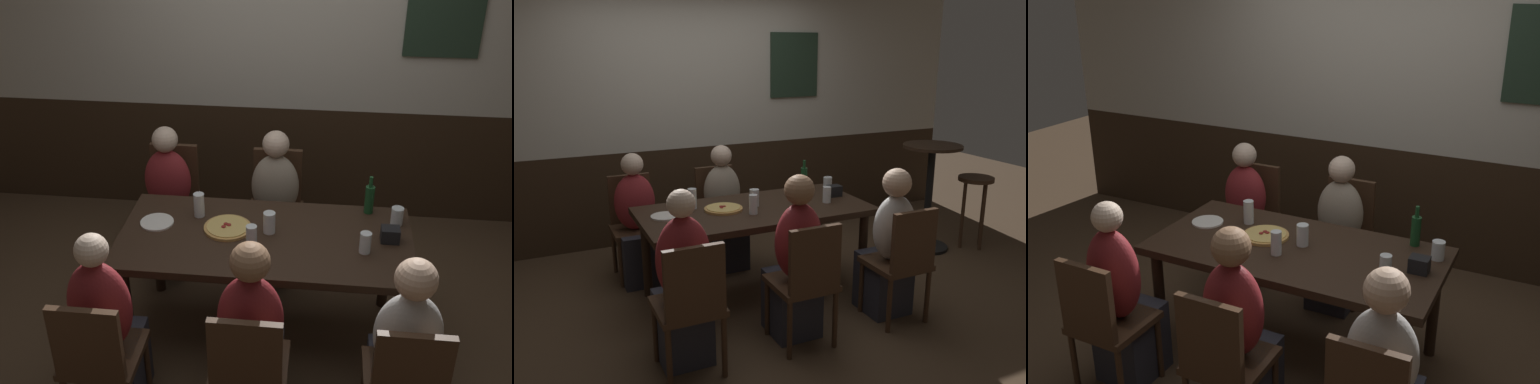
{
  "view_description": "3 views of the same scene",
  "coord_description": "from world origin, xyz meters",
  "views": [
    {
      "loc": [
        0.3,
        -3.11,
        2.76
      ],
      "look_at": [
        -0.06,
        0.03,
        1.02
      ],
      "focal_mm": 42.96,
      "sensor_mm": 36.0,
      "label": 1
    },
    {
      "loc": [
        -1.57,
        -3.64,
        1.96
      ],
      "look_at": [
        0.17,
        0.08,
        0.83
      ],
      "focal_mm": 37.22,
      "sensor_mm": 36.0,
      "label": 2
    },
    {
      "loc": [
        1.39,
        -2.92,
        2.32
      ],
      "look_at": [
        -0.12,
        0.07,
        1.06
      ],
      "focal_mm": 41.34,
      "sensor_mm": 36.0,
      "label": 3
    }
  ],
  "objects": [
    {
      "name": "chair_mid_near",
      "position": [
        0.0,
        -0.85,
        0.5
      ],
      "size": [
        0.4,
        0.4,
        0.88
      ],
      "color": "#422B1C",
      "rests_on": "ground_plane"
    },
    {
      "name": "tumbler_short",
      "position": [
        -0.44,
        0.19,
        0.81
      ],
      "size": [
        0.07,
        0.07,
        0.16
      ],
      "color": "silver",
      "rests_on": "dining_table"
    },
    {
      "name": "condiment_caddy",
      "position": [
        0.75,
        0.03,
        0.79
      ],
      "size": [
        0.11,
        0.09,
        0.09
      ],
      "primitive_type": "cube",
      "color": "black",
      "rests_on": "dining_table"
    },
    {
      "name": "pint_glass_pale",
      "position": [
        0.02,
        0.05,
        0.8
      ],
      "size": [
        0.07,
        0.07,
        0.14
      ],
      "color": "silver",
      "rests_on": "dining_table"
    },
    {
      "name": "pint_glass_amber",
      "position": [
        0.8,
        0.23,
        0.79
      ],
      "size": [
        0.08,
        0.08,
        0.11
      ],
      "color": "silver",
      "rests_on": "dining_table"
    },
    {
      "name": "wall_back",
      "position": [
        0.01,
        1.65,
        1.3
      ],
      "size": [
        6.4,
        0.13,
        2.6
      ],
      "color": "#332316",
      "rests_on": "ground_plane"
    },
    {
      "name": "plate_white_large",
      "position": [
        -0.69,
        0.07,
        0.75
      ],
      "size": [
        0.21,
        0.21,
        0.01
      ],
      "primitive_type": "cylinder",
      "color": "white",
      "rests_on": "dining_table"
    },
    {
      "name": "person_left_near",
      "position": [
        -0.78,
        -0.69,
        0.48
      ],
      "size": [
        0.34,
        0.37,
        1.16
      ],
      "color": "#2D2D38",
      "rests_on": "ground_plane"
    },
    {
      "name": "person_mid_near",
      "position": [
        0.0,
        -0.69,
        0.49
      ],
      "size": [
        0.34,
        0.37,
        1.17
      ],
      "color": "#2D2D38",
      "rests_on": "ground_plane"
    },
    {
      "name": "chair_mid_far",
      "position": [
        0.0,
        0.85,
        0.5
      ],
      "size": [
        0.4,
        0.4,
        0.88
      ],
      "color": "#422B1C",
      "rests_on": "ground_plane"
    },
    {
      "name": "person_right_near",
      "position": [
        0.78,
        -0.69,
        0.48
      ],
      "size": [
        0.34,
        0.37,
        1.13
      ],
      "color": "#2D2D38",
      "rests_on": "ground_plane"
    },
    {
      "name": "beer_bottle_green",
      "position": [
        0.64,
        0.36,
        0.84
      ],
      "size": [
        0.06,
        0.06,
        0.26
      ],
      "color": "#194723",
      "rests_on": "dining_table"
    },
    {
      "name": "person_mid_far",
      "position": [
        -0.0,
        0.69,
        0.47
      ],
      "size": [
        0.34,
        0.37,
        1.12
      ],
      "color": "#2D2D38",
      "rests_on": "ground_plane"
    },
    {
      "name": "chair_left_near",
      "position": [
        -0.78,
        -0.85,
        0.5
      ],
      "size": [
        0.4,
        0.4,
        0.88
      ],
      "color": "#422B1C",
      "rests_on": "ground_plane"
    },
    {
      "name": "dining_table",
      "position": [
        0.0,
        0.0,
        0.66
      ],
      "size": [
        1.78,
        0.87,
        0.74
      ],
      "color": "black",
      "rests_on": "ground_plane"
    },
    {
      "name": "ground_plane",
      "position": [
        0.0,
        0.0,
        0.0
      ],
      "size": [
        12.0,
        12.0,
        0.0
      ],
      "primitive_type": "plane",
      "color": "#4C3826"
    },
    {
      "name": "tumbler_water",
      "position": [
        0.59,
        -0.1,
        0.8
      ],
      "size": [
        0.07,
        0.07,
        0.13
      ],
      "color": "silver",
      "rests_on": "dining_table"
    },
    {
      "name": "pizza",
      "position": [
        -0.24,
        0.05,
        0.75
      ],
      "size": [
        0.3,
        0.3,
        0.03
      ],
      "color": "tan",
      "rests_on": "dining_table"
    },
    {
      "name": "person_left_far",
      "position": [
        -0.78,
        0.69,
        0.46
      ],
      "size": [
        0.34,
        0.37,
        1.11
      ],
      "color": "#2D2D38",
      "rests_on": "ground_plane"
    },
    {
      "name": "pint_glass_stout",
      "position": [
        -0.07,
        -0.13,
        0.81
      ],
      "size": [
        0.07,
        0.07,
        0.15
      ],
      "color": "silver",
      "rests_on": "dining_table"
    },
    {
      "name": "chair_right_near",
      "position": [
        0.78,
        -0.85,
        0.5
      ],
      "size": [
        0.4,
        0.4,
        0.88
      ],
      "color": "#422B1C",
      "rests_on": "ground_plane"
    },
    {
      "name": "chair_left_far",
      "position": [
        -0.78,
        0.85,
        0.5
      ],
      "size": [
        0.4,
        0.4,
        0.88
      ],
      "color": "#422B1C",
      "rests_on": "ground_plane"
    }
  ]
}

